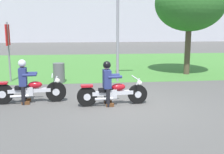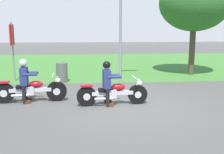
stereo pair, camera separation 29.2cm
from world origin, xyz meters
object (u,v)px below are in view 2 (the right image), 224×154
at_px(rider_lead, 107,80).
at_px(streetlight_pole, 124,5).
at_px(rider_follow, 25,77).
at_px(motorcycle_lead, 113,93).
at_px(trash_can, 62,73).
at_px(sign_banner, 12,42).
at_px(motorcycle_follow, 31,90).
at_px(tree_roadside, 195,3).

height_order(rider_lead, streetlight_pole, streetlight_pole).
relative_size(rider_follow, streetlight_pole, 0.27).
distance_m(motorcycle_lead, rider_follow, 2.86).
bearing_deg(trash_can, motorcycle_lead, -61.66).
xyz_separation_m(motorcycle_lead, rider_lead, (-0.17, -0.01, 0.43)).
bearing_deg(streetlight_pole, motorcycle_lead, -101.61).
bearing_deg(rider_follow, streetlight_pole, 36.33).
bearing_deg(rider_follow, trash_can, 70.30).
bearing_deg(sign_banner, rider_follow, -69.55).
xyz_separation_m(rider_follow, sign_banner, (-1.33, 3.57, 0.90)).
height_order(motorcycle_lead, streetlight_pole, streetlight_pole).
distance_m(motorcycle_follow, trash_can, 3.17).
bearing_deg(rider_follow, sign_banner, 105.68).
relative_size(rider_lead, streetlight_pole, 0.27).
xyz_separation_m(tree_roadside, sign_banner, (-8.49, -0.97, -1.80)).
height_order(motorcycle_follow, tree_roadside, tree_roadside).
xyz_separation_m(trash_can, sign_banner, (-2.16, 0.46, 1.30)).
bearing_deg(motorcycle_lead, tree_roadside, 44.29).
relative_size(motorcycle_follow, rider_follow, 1.64).
xyz_separation_m(motorcycle_follow, tree_roadside, (6.99, 4.53, 3.12)).
bearing_deg(tree_roadside, motorcycle_follow, -147.07).
bearing_deg(rider_follow, tree_roadside, 27.61).
bearing_deg(trash_can, tree_roadside, 12.70).
relative_size(tree_roadside, trash_can, 5.74).
bearing_deg(motorcycle_lead, streetlight_pole, 73.62).
bearing_deg(sign_banner, trash_can, -11.97).
distance_m(rider_follow, streetlight_pole, 5.28).
relative_size(rider_lead, trash_can, 1.62).
xyz_separation_m(motorcycle_lead, rider_follow, (-2.78, 0.51, 0.44)).
distance_m(streetlight_pole, trash_can, 3.94).
height_order(tree_roadside, sign_banner, tree_roadside).
distance_m(rider_lead, streetlight_pole, 4.46).
distance_m(motorcycle_lead, tree_roadside, 7.38).
bearing_deg(streetlight_pole, tree_roadside, 22.01).
relative_size(rider_follow, tree_roadside, 0.29).
xyz_separation_m(motorcycle_lead, trash_can, (-1.95, 3.62, 0.05)).
height_order(rider_lead, rider_follow, rider_follow).
xyz_separation_m(tree_roadside, streetlight_pole, (-3.64, -1.47, -0.21)).
distance_m(rider_follow, trash_can, 3.24).
distance_m(rider_lead, sign_banner, 5.75).
distance_m(rider_lead, motorcycle_follow, 2.53).
xyz_separation_m(motorcycle_follow, trash_can, (0.66, 3.10, 0.03)).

